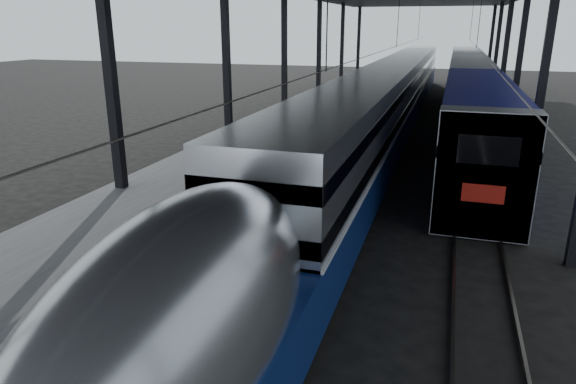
% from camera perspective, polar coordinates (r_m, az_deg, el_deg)
% --- Properties ---
extents(ground, '(160.00, 160.00, 0.00)m').
position_cam_1_polar(ground, '(13.92, -9.46, -11.47)').
color(ground, black).
rests_on(ground, ground).
extents(platform, '(6.00, 80.00, 1.00)m').
position_cam_1_polar(platform, '(32.69, 0.76, 6.90)').
color(platform, '#4C4C4F').
rests_on(platform, ground).
extents(yellow_strip, '(0.30, 80.00, 0.01)m').
position_cam_1_polar(yellow_strip, '(31.91, 5.62, 7.47)').
color(yellow_strip, gold).
rests_on(yellow_strip, platform).
extents(rails, '(6.52, 80.00, 0.16)m').
position_cam_1_polar(rails, '(31.47, 14.90, 5.08)').
color(rails, slate).
rests_on(rails, ground).
extents(tgv_train, '(3.10, 65.20, 4.45)m').
position_cam_1_polar(tgv_train, '(34.33, 11.25, 9.77)').
color(tgv_train, '#AAADB1').
rests_on(tgv_train, ground).
extents(second_train, '(3.10, 56.05, 4.28)m').
position_cam_1_polar(second_train, '(44.28, 19.41, 11.01)').
color(second_train, navy).
rests_on(second_train, ground).
extents(child, '(0.33, 0.27, 0.79)m').
position_cam_1_polar(child, '(11.75, -22.15, -10.82)').
color(child, '#53271B').
rests_on(child, platform).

